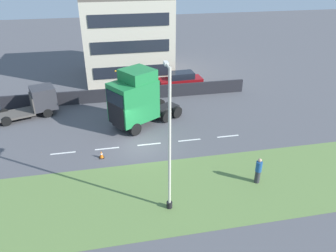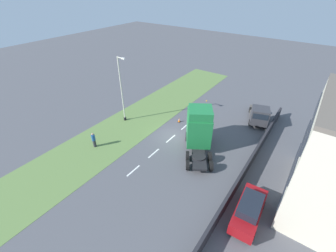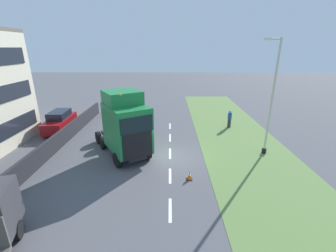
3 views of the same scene
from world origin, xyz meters
The scene contains 9 objects.
ground_plane centered at (0.00, 0.00, 0.00)m, with size 120.00×120.00×0.00m, color #515156.
grass_verge centered at (-6.00, 0.00, 0.01)m, with size 7.00×44.00×0.01m.
lane_markings centered at (0.00, -0.70, 0.00)m, with size 0.16×14.60×0.00m.
boundary_wall centered at (9.00, 0.00, 0.66)m, with size 0.25×24.00×1.32m.
lorry_cab centered at (3.21, -0.15, 2.46)m, with size 5.41×6.57×5.07m.
parked_car centered at (10.75, -5.72, 0.96)m, with size 2.08×4.71×1.95m.
lamp_post centered at (-7.21, -0.80, 3.89)m, with size 1.29×0.33×8.38m.
pedestrian centered at (-6.05, -6.77, 0.88)m, with size 0.39×0.39×1.79m.
traffic_cone_lead centered at (-1.20, 2.92, 0.28)m, with size 0.36×0.36×0.58m.
Camera 3 is at (0.04, 14.99, 7.76)m, focal length 24.00 mm.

